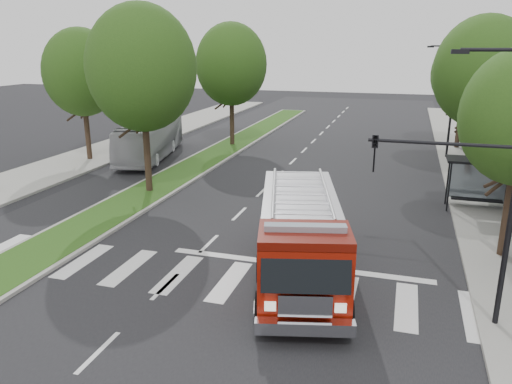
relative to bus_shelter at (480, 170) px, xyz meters
The scene contains 14 objects.
ground 14.00m from the bus_shelter, 143.97° to the right, with size 140.00×140.00×0.00m, color black.
sidewalk_right 3.00m from the bus_shelter, 54.94° to the left, with size 5.00×80.00×0.15m, color gray.
sidewalk_left 25.84m from the bus_shelter, behind, with size 5.00×80.00×0.15m, color gray.
median 19.92m from the bus_shelter, 150.20° to the left, with size 3.00×50.00×0.15m.
bus_shelter is the anchor object (origin of this frame).
tree_right_mid 7.36m from the bus_shelter, 87.07° to the left, with size 5.60×5.60×9.72m.
tree_right_far 16.30m from the bus_shelter, 88.92° to the left, with size 5.00×5.00×8.73m.
tree_median_near 17.98m from the bus_shelter, behind, with size 5.80×5.80×10.16m.
tree_median_far 21.36m from the bus_shelter, 145.43° to the left, with size 5.60×5.60×9.72m.
tree_left_mid 25.82m from the bus_shelter, behind, with size 5.20×5.20×9.16m.
streetlight_right_near 12.05m from the bus_shelter, 97.76° to the right, with size 4.08×0.22×8.00m.
streetlight_right_far 12.13m from the bus_shelter, 94.11° to the left, with size 2.11×0.20×8.00m.
fire_engine 12.20m from the bus_shelter, 124.78° to the right, with size 4.81×9.49×3.16m.
city_bus 22.34m from the bus_shelter, 164.18° to the left, with size 2.45×10.48×2.92m, color #B2B2B7.
Camera 1 is at (7.50, -17.99, 8.05)m, focal length 35.00 mm.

